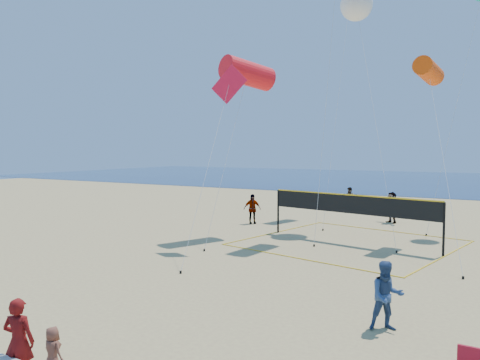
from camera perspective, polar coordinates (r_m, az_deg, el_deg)
The scene contains 12 objects.
ocean at distance 70.36m, azimuth 26.17°, elevation -0.20°, with size 140.00×50.00×0.03m, color navy.
woman at distance 10.26m, azimuth -25.37°, elevation -17.36°, with size 0.61×0.40×1.68m, color maroon.
toddler at distance 9.12m, azimuth -21.87°, elevation -18.79°, with size 0.41×0.27×0.84m, color brown.
bystander_a at distance 12.41m, azimuth 17.45°, elevation -13.31°, with size 0.84×0.65×1.73m, color #304B7A.
far_person_0 at distance 27.99m, azimuth 1.49°, elevation -3.54°, with size 1.04×0.43×1.78m, color gray.
far_person_1 at distance 29.72m, azimuth 17.99°, elevation -3.20°, with size 1.74×0.56×1.88m, color gray.
far_person_3 at distance 35.45m, azimuth 13.26°, elevation -2.20°, with size 0.80×0.62×1.64m, color gray.
volleyball_net at distance 22.79m, azimuth 13.34°, elevation -3.56°, with size 10.22×10.11×2.33m.
kite_0 at distance 24.71m, azimuth 0.92°, elevation 12.87°, with size 2.29×6.26×9.18m.
kite_2 at distance 24.16m, azimuth 22.00°, elevation 12.20°, with size 2.82×7.27×8.71m.
kite_3 at distance 21.49m, azimuth -1.55°, elevation 10.75°, with size 2.01×5.35×8.29m.
kite_6 at distance 28.93m, azimuth 14.01°, elevation 20.02°, with size 4.78×7.13×13.51m.
Camera 1 is at (4.65, -8.07, 4.49)m, focal length 35.00 mm.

